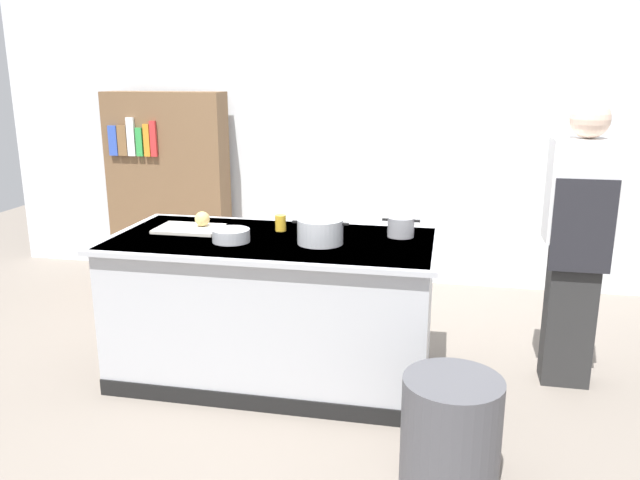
{
  "coord_description": "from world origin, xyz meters",
  "views": [
    {
      "loc": [
        1.01,
        -3.52,
        1.86
      ],
      "look_at": [
        0.25,
        0.2,
        0.85
      ],
      "focal_mm": 35.37,
      "sensor_mm": 36.0,
      "label": 1
    }
  ],
  "objects_px": {
    "stock_pot": "(320,231)",
    "person_chef": "(577,239)",
    "sauce_pan": "(401,227)",
    "juice_cup": "(281,223)",
    "onion": "(202,219)",
    "mixing_bowl": "(231,235)",
    "trash_bin": "(451,433)",
    "bookshelf": "(169,186)"
  },
  "relations": [
    {
      "from": "stock_pot",
      "to": "person_chef",
      "type": "xyz_separation_m",
      "value": [
        1.47,
        0.34,
        -0.06
      ]
    },
    {
      "from": "onion",
      "to": "bookshelf",
      "type": "height_order",
      "value": "bookshelf"
    },
    {
      "from": "onion",
      "to": "mixing_bowl",
      "type": "relative_size",
      "value": 0.43
    },
    {
      "from": "stock_pot",
      "to": "trash_bin",
      "type": "xyz_separation_m",
      "value": [
        0.78,
        -0.84,
        -0.7
      ]
    },
    {
      "from": "stock_pot",
      "to": "trash_bin",
      "type": "relative_size",
      "value": 0.62
    },
    {
      "from": "sauce_pan",
      "to": "trash_bin",
      "type": "height_order",
      "value": "sauce_pan"
    },
    {
      "from": "person_chef",
      "to": "juice_cup",
      "type": "bearing_deg",
      "value": 111.67
    },
    {
      "from": "sauce_pan",
      "to": "person_chef",
      "type": "xyz_separation_m",
      "value": [
        1.03,
        0.09,
        -0.05
      ]
    },
    {
      "from": "onion",
      "to": "bookshelf",
      "type": "xyz_separation_m",
      "value": [
        -1.01,
        1.68,
        -0.11
      ]
    },
    {
      "from": "sauce_pan",
      "to": "mixing_bowl",
      "type": "bearing_deg",
      "value": -161.66
    },
    {
      "from": "mixing_bowl",
      "to": "sauce_pan",
      "type": "bearing_deg",
      "value": 18.34
    },
    {
      "from": "mixing_bowl",
      "to": "juice_cup",
      "type": "distance_m",
      "value": 0.38
    },
    {
      "from": "stock_pot",
      "to": "person_chef",
      "type": "bearing_deg",
      "value": 13.13
    },
    {
      "from": "juice_cup",
      "to": "person_chef",
      "type": "relative_size",
      "value": 0.06
    },
    {
      "from": "sauce_pan",
      "to": "onion",
      "type": "bearing_deg",
      "value": -176.66
    },
    {
      "from": "onion",
      "to": "mixing_bowl",
      "type": "distance_m",
      "value": 0.37
    },
    {
      "from": "onion",
      "to": "bookshelf",
      "type": "distance_m",
      "value": 1.96
    },
    {
      "from": "bookshelf",
      "to": "trash_bin",
      "type": "bearing_deg",
      "value": -46.24
    },
    {
      "from": "sauce_pan",
      "to": "bookshelf",
      "type": "xyz_separation_m",
      "value": [
        -2.25,
        1.6,
        -0.11
      ]
    },
    {
      "from": "onion",
      "to": "sauce_pan",
      "type": "height_order",
      "value": "sauce_pan"
    },
    {
      "from": "juice_cup",
      "to": "stock_pot",
      "type": "bearing_deg",
      "value": -39.63
    },
    {
      "from": "trash_bin",
      "to": "sauce_pan",
      "type": "bearing_deg",
      "value": 107.02
    },
    {
      "from": "juice_cup",
      "to": "bookshelf",
      "type": "relative_size",
      "value": 0.06
    },
    {
      "from": "stock_pot",
      "to": "person_chef",
      "type": "distance_m",
      "value": 1.51
    },
    {
      "from": "sauce_pan",
      "to": "juice_cup",
      "type": "height_order",
      "value": "sauce_pan"
    },
    {
      "from": "mixing_bowl",
      "to": "juice_cup",
      "type": "bearing_deg",
      "value": 54.72
    },
    {
      "from": "onion",
      "to": "sauce_pan",
      "type": "xyz_separation_m",
      "value": [
        1.24,
        0.07,
        -0.01
      ]
    },
    {
      "from": "onion",
      "to": "person_chef",
      "type": "height_order",
      "value": "person_chef"
    },
    {
      "from": "sauce_pan",
      "to": "mixing_bowl",
      "type": "height_order",
      "value": "sauce_pan"
    },
    {
      "from": "juice_cup",
      "to": "trash_bin",
      "type": "distance_m",
      "value": 1.68
    },
    {
      "from": "trash_bin",
      "to": "stock_pot",
      "type": "bearing_deg",
      "value": 132.9
    },
    {
      "from": "bookshelf",
      "to": "person_chef",
      "type": "bearing_deg",
      "value": -24.8
    },
    {
      "from": "stock_pot",
      "to": "bookshelf",
      "type": "xyz_separation_m",
      "value": [
        -1.8,
        1.86,
        -0.12
      ]
    },
    {
      "from": "onion",
      "to": "juice_cup",
      "type": "distance_m",
      "value": 0.5
    },
    {
      "from": "juice_cup",
      "to": "bookshelf",
      "type": "height_order",
      "value": "bookshelf"
    },
    {
      "from": "onion",
      "to": "juice_cup",
      "type": "height_order",
      "value": "onion"
    },
    {
      "from": "stock_pot",
      "to": "mixing_bowl",
      "type": "relative_size",
      "value": 1.5
    },
    {
      "from": "stock_pot",
      "to": "person_chef",
      "type": "relative_size",
      "value": 0.19
    },
    {
      "from": "sauce_pan",
      "to": "stock_pot",
      "type": "bearing_deg",
      "value": -150.18
    },
    {
      "from": "sauce_pan",
      "to": "juice_cup",
      "type": "xyz_separation_m",
      "value": [
        -0.74,
        -0.01,
        -0.01
      ]
    },
    {
      "from": "juice_cup",
      "to": "sauce_pan",
      "type": "bearing_deg",
      "value": 0.57
    },
    {
      "from": "stock_pot",
      "to": "juice_cup",
      "type": "height_order",
      "value": "stock_pot"
    }
  ]
}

